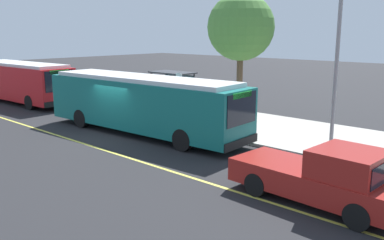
# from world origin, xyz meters

# --- Properties ---
(ground_plane) EXTENTS (120.00, 120.00, 0.00)m
(ground_plane) POSITION_xyz_m (0.00, 0.00, 0.00)
(ground_plane) COLOR #232326
(sidewalk_curb) EXTENTS (44.00, 6.40, 0.15)m
(sidewalk_curb) POSITION_xyz_m (0.00, 6.00, 0.07)
(sidewalk_curb) COLOR #A8A399
(sidewalk_curb) RESTS_ON ground_plane
(lane_stripe_center) EXTENTS (36.00, 0.14, 0.01)m
(lane_stripe_center) POSITION_xyz_m (0.00, -2.20, 0.00)
(lane_stripe_center) COLOR #E0D64C
(lane_stripe_center) RESTS_ON ground_plane
(transit_bus_main) EXTENTS (12.15, 3.24, 2.95)m
(transit_bus_main) POSITION_xyz_m (0.82, 1.01, 1.62)
(transit_bus_main) COLOR #146B66
(transit_bus_main) RESTS_ON ground_plane
(transit_bus_second) EXTENTS (10.22, 3.05, 2.95)m
(transit_bus_second) POSITION_xyz_m (-12.97, 1.29, 1.61)
(transit_bus_second) COLOR red
(transit_bus_second) RESTS_ON ground_plane
(pickup_truck) EXTENTS (5.49, 2.25, 1.85)m
(pickup_truck) POSITION_xyz_m (11.74, -1.25, 0.86)
(pickup_truck) COLOR maroon
(pickup_truck) RESTS_ON ground_plane
(bus_shelter) EXTENTS (2.90, 1.60, 2.48)m
(bus_shelter) POSITION_xyz_m (-2.34, 6.31, 1.92)
(bus_shelter) COLOR #333338
(bus_shelter) RESTS_ON sidewalk_curb
(waiting_bench) EXTENTS (1.60, 0.48, 0.95)m
(waiting_bench) POSITION_xyz_m (-2.40, 6.40, 0.63)
(waiting_bench) COLOR brown
(waiting_bench) RESTS_ON sidewalk_curb
(route_sign_post) EXTENTS (0.44, 0.08, 2.80)m
(route_sign_post) POSITION_xyz_m (0.90, 3.62, 1.96)
(route_sign_post) COLOR #333338
(route_sign_post) RESTS_ON sidewalk_curb
(pedestrian_commuter) EXTENTS (0.24, 0.40, 1.69)m
(pedestrian_commuter) POSITION_xyz_m (0.57, 4.16, 1.12)
(pedestrian_commuter) COLOR #282D47
(pedestrian_commuter) RESTS_ON sidewalk_curb
(street_tree_near_shelter) EXTENTS (3.87, 3.87, 7.19)m
(street_tree_near_shelter) POSITION_xyz_m (2.28, 7.32, 5.37)
(street_tree_near_shelter) COLOR brown
(street_tree_near_shelter) RESTS_ON sidewalk_curb
(utility_pole) EXTENTS (0.16, 0.16, 6.40)m
(utility_pole) POSITION_xyz_m (9.67, 3.75, 3.35)
(utility_pole) COLOR gray
(utility_pole) RESTS_ON sidewalk_curb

